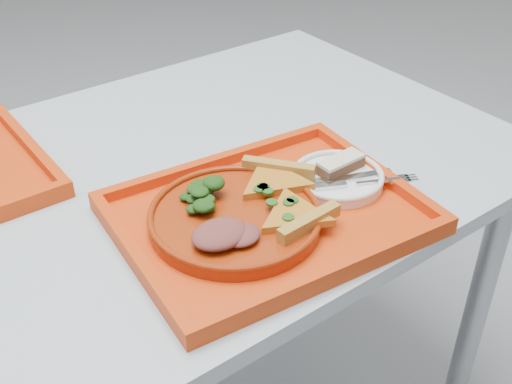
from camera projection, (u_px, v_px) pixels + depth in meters
table at (82, 245)px, 1.06m from camera, size 1.60×0.80×0.75m
tray_main at (268, 218)px, 0.99m from camera, size 0.48×0.39×0.01m
dinner_plate at (235, 220)px, 0.96m from camera, size 0.26×0.26×0.02m
side_plate at (338, 180)px, 1.06m from camera, size 0.15×0.15×0.01m
pizza_slice_a at (294, 212)px, 0.95m from camera, size 0.12×0.13×0.02m
pizza_slice_b at (274, 179)px, 1.02m from camera, size 0.18×0.18×0.02m
salad_heap at (204, 191)px, 0.97m from camera, size 0.08×0.07×0.04m
meat_portion at (220, 234)px, 0.90m from camera, size 0.08×0.07×0.03m
dessert_bar at (341, 164)px, 1.06m from camera, size 0.08×0.03×0.02m
knife at (339, 179)px, 1.04m from camera, size 0.18×0.08×0.01m
fork at (355, 183)px, 1.03m from camera, size 0.18×0.10×0.01m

